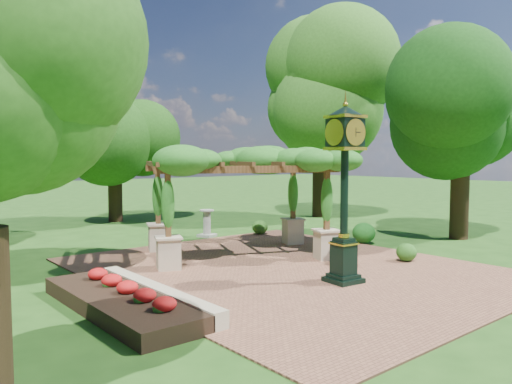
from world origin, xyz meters
TOP-DOWN VIEW (x-y plane):
  - ground at (0.00, 0.00)m, footprint 120.00×120.00m
  - brick_plaza at (0.00, 1.00)m, footprint 10.00×12.00m
  - border_wall at (-4.60, 0.50)m, footprint 0.35×5.00m
  - flower_bed at (-5.50, 0.50)m, footprint 1.50×5.00m
  - pedestal_clock at (-0.01, -1.06)m, footprint 1.01×1.01m
  - pergola at (0.15, 3.58)m, footprint 6.74×5.59m
  - sundial at (1.60, 7.57)m, footprint 0.81×0.81m
  - shrub_front at (3.52, -0.62)m, footprint 0.63×0.63m
  - shrub_mid at (5.17, 2.31)m, footprint 1.08×1.08m
  - shrub_back at (3.56, 6.49)m, footprint 0.85×0.85m
  - tree_north at (0.82, 14.70)m, footprint 4.10×4.10m
  - tree_east_far at (10.38, 9.43)m, footprint 5.73×5.73m
  - tree_east_near at (9.11, 0.63)m, footprint 4.91×4.91m

SIDE VIEW (x-z plane):
  - ground at x=0.00m, z-range 0.00..0.00m
  - brick_plaza at x=0.00m, z-range 0.00..0.04m
  - flower_bed at x=-5.50m, z-range 0.00..0.36m
  - border_wall at x=-4.60m, z-range 0.00..0.40m
  - shrub_front at x=3.52m, z-range 0.04..0.61m
  - shrub_back at x=3.56m, z-range 0.04..0.63m
  - shrub_mid at x=5.17m, z-range 0.04..0.82m
  - sundial at x=1.60m, z-range -0.07..1.06m
  - pedestal_clock at x=-0.01m, z-range 0.46..5.11m
  - pergola at x=0.15m, z-range 1.17..4.82m
  - tree_north at x=0.82m, z-range 1.38..8.87m
  - tree_east_near at x=9.11m, z-range 1.51..9.61m
  - tree_east_far at x=10.38m, z-range 1.86..11.74m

